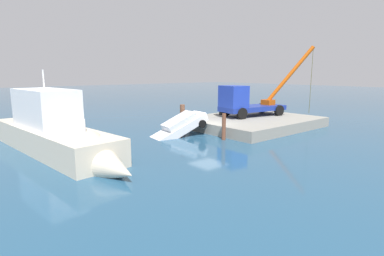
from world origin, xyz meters
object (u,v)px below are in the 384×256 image
object	(u,v)px
crane_truck	(247,101)
dock_worker	(220,106)
salvaged_car	(179,127)
moored_yacht	(63,142)

from	to	relation	value
crane_truck	dock_worker	size ratio (longest dim) A/B	5.34
salvaged_car	crane_truck	bearing A→B (deg)	178.55
crane_truck	dock_worker	distance (m)	2.58
moored_yacht	salvaged_car	bearing A→B (deg)	-179.07
crane_truck	dock_worker	xyz separation A→B (m)	(1.16, -2.23, -0.58)
dock_worker	moored_yacht	distance (m)	15.60
crane_truck	moored_yacht	world-z (taller)	crane_truck
dock_worker	moored_yacht	world-z (taller)	moored_yacht
crane_truck	salvaged_car	size ratio (longest dim) A/B	1.94
crane_truck	moored_yacht	distance (m)	16.65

